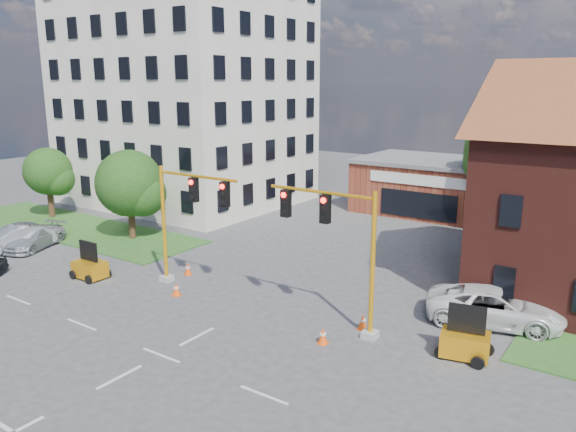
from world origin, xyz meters
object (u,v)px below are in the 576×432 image
at_px(signal_mast_east, 337,241).
at_px(pickup_white, 495,307).
at_px(signal_mast_west, 186,214).
at_px(trailer_west, 90,267).
at_px(trailer_east, 465,342).

bearing_deg(signal_mast_east, pickup_white, 38.30).
height_order(signal_mast_west, trailer_west, signal_mast_west).
xyz_separation_m(trailer_east, pickup_white, (0.09, 3.78, 0.16)).
height_order(signal_mast_east, trailer_west, signal_mast_east).
xyz_separation_m(signal_mast_west, pickup_white, (14.20, 4.33, -3.12)).
xyz_separation_m(signal_mast_east, trailer_east, (5.40, 0.55, -3.28)).
bearing_deg(signal_mast_east, trailer_west, -171.79).
bearing_deg(trailer_east, trailer_west, 175.46).
bearing_deg(trailer_west, signal_mast_east, 7.63).
bearing_deg(trailer_east, signal_mast_west, 170.14).
distance_m(signal_mast_east, trailer_east, 6.34).
bearing_deg(trailer_west, trailer_east, 6.97).
distance_m(signal_mast_east, pickup_white, 7.66).
relative_size(trailer_west, pickup_white, 0.34).
relative_size(signal_mast_east, pickup_white, 1.07).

